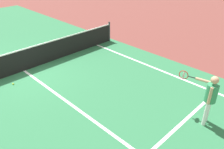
% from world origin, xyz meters
% --- Properties ---
extents(ground_plane, '(60.00, 60.00, 0.00)m').
position_xyz_m(ground_plane, '(0.00, 0.00, 0.00)').
color(ground_plane, brown).
extents(court_surface_inbounds, '(10.62, 24.40, 0.00)m').
position_xyz_m(court_surface_inbounds, '(0.00, 0.00, 0.00)').
color(court_surface_inbounds, '#2D7247').
rests_on(court_surface_inbounds, ground_plane).
extents(line_sideline_right, '(0.10, 11.89, 0.01)m').
position_xyz_m(line_sideline_right, '(4.11, -5.95, 0.00)').
color(line_sideline_right, white).
rests_on(line_sideline_right, ground_plane).
extents(line_center_service, '(0.10, 6.40, 0.01)m').
position_xyz_m(line_center_service, '(0.00, -3.20, 0.00)').
color(line_center_service, white).
rests_on(line_center_service, ground_plane).
extents(net, '(10.12, 0.09, 1.07)m').
position_xyz_m(net, '(0.00, 0.00, 0.49)').
color(net, '#33383D').
rests_on(net, ground_plane).
extents(player_near, '(0.41, 1.19, 1.57)m').
position_xyz_m(player_near, '(2.29, -6.82, 0.97)').
color(player_near, white).
rests_on(player_near, ground_plane).
extents(tennis_ball_near_net, '(0.07, 0.07, 0.07)m').
position_xyz_m(tennis_ball_near_net, '(-0.81, -0.75, 0.03)').
color(tennis_ball_near_net, '#CCE033').
rests_on(tennis_ball_near_net, ground_plane).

